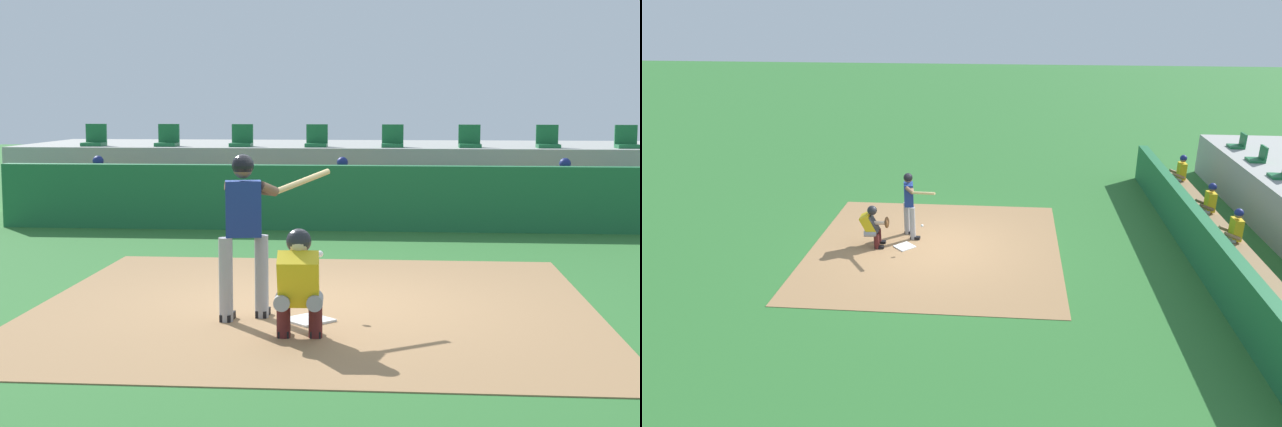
{
  "view_description": "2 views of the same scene",
  "coord_description": "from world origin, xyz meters",
  "views": [
    {
      "loc": [
        0.96,
        -10.61,
        2.36
      ],
      "look_at": [
        0.0,
        0.7,
        1.0
      ],
      "focal_mm": 52.52,
      "sensor_mm": 36.0,
      "label": 1
    },
    {
      "loc": [
        13.19,
        1.83,
        6.22
      ],
      "look_at": [
        0.0,
        0.7,
        1.0
      ],
      "focal_mm": 31.71,
      "sensor_mm": 36.0,
      "label": 2
    }
  ],
  "objects": [
    {
      "name": "dugout_player_1",
      "position": [
        -2.11,
        7.34,
        0.67
      ],
      "size": [
        0.49,
        0.7,
        1.3
      ],
      "color": "#939399",
      "rests_on": "ground"
    },
    {
      "name": "dugout_player_2",
      "position": [
        -0.14,
        7.34,
        0.67
      ],
      "size": [
        0.49,
        0.7,
        1.3
      ],
      "color": "#939399",
      "rests_on": "ground"
    },
    {
      "name": "stadium_seat_2",
      "position": [
        -2.44,
        9.38,
        1.53
      ],
      "size": [
        0.46,
        0.46,
        0.48
      ],
      "color": "#196033",
      "rests_on": "stands_platform"
    },
    {
      "name": "dugout_player_0",
      "position": [
        -5.0,
        7.34,
        0.67
      ],
      "size": [
        0.49,
        0.7,
        1.3
      ],
      "color": "#939399",
      "rests_on": "ground"
    },
    {
      "name": "catcher_crouched",
      "position": [
        -0.02,
        -1.6,
        0.61
      ],
      "size": [
        0.5,
        1.67,
        1.13
      ],
      "color": "gray",
      "rests_on": "ground"
    },
    {
      "name": "dugout_bench",
      "position": [
        0.0,
        7.5,
        0.23
      ],
      "size": [
        11.8,
        0.44,
        0.45
      ],
      "primitive_type": "cube",
      "color": "olive",
      "rests_on": "ground"
    },
    {
      "name": "stadium_seat_1",
      "position": [
        -4.06,
        9.38,
        1.53
      ],
      "size": [
        0.46,
        0.46,
        0.48
      ],
      "color": "#196033",
      "rests_on": "stands_platform"
    },
    {
      "name": "ground_plane",
      "position": [
        0.0,
        0.0,
        0.0
      ],
      "size": [
        80.0,
        80.0,
        0.0
      ],
      "primitive_type": "plane",
      "color": "#2D6B2D"
    },
    {
      "name": "batter_at_plate",
      "position": [
        -0.68,
        -0.76,
        1.04
      ],
      "size": [
        1.13,
        1.02,
        1.8
      ],
      "color": "#99999E",
      "rests_on": "ground"
    },
    {
      "name": "dirt_infield",
      "position": [
        0.0,
        0.0,
        0.01
      ],
      "size": [
        6.4,
        6.4,
        0.01
      ],
      "primitive_type": "cube",
      "color": "#9E754C",
      "rests_on": "ground"
    },
    {
      "name": "dugout_wall",
      "position": [
        0.0,
        6.5,
        0.6
      ],
      "size": [
        13.0,
        0.3,
        1.2
      ],
      "primitive_type": "cube",
      "color": "#1E6638",
      "rests_on": "ground"
    },
    {
      "name": "home_plate",
      "position": [
        0.0,
        -0.8,
        0.02
      ],
      "size": [
        0.62,
        0.62,
        0.02
      ],
      "primitive_type": "cube",
      "rotation": [
        0.0,
        0.0,
        0.79
      ],
      "color": "white",
      "rests_on": "dirt_infield"
    },
    {
      "name": "stadium_seat_0",
      "position": [
        -5.69,
        9.38,
        1.53
      ],
      "size": [
        0.46,
        0.46,
        0.48
      ],
      "color": "#196033",
      "rests_on": "stands_platform"
    }
  ]
}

